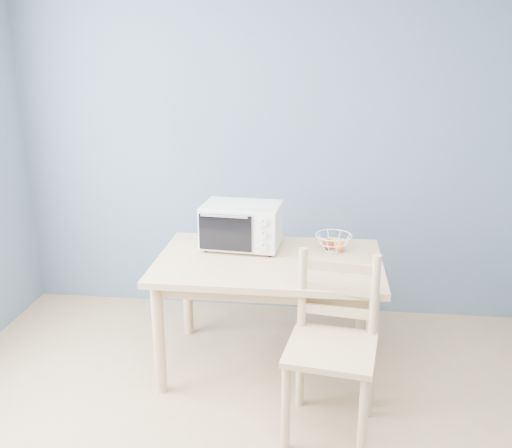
# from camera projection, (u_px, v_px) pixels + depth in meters

# --- Properties ---
(room) EXTENTS (4.01, 4.51, 2.61)m
(room) POSITION_uv_depth(u_px,v_px,m) (233.00, 253.00, 2.10)
(room) COLOR tan
(room) RESTS_ON ground
(dining_table) EXTENTS (1.40, 0.90, 0.75)m
(dining_table) POSITION_uv_depth(u_px,v_px,m) (269.00, 274.00, 3.58)
(dining_table) COLOR tan
(dining_table) RESTS_ON ground
(toaster_oven) EXTENTS (0.53, 0.39, 0.29)m
(toaster_oven) POSITION_uv_depth(u_px,v_px,m) (239.00, 225.00, 3.71)
(toaster_oven) COLOR silver
(toaster_oven) RESTS_ON dining_table
(fruit_basket) EXTENTS (0.31, 0.31, 0.11)m
(fruit_basket) POSITION_uv_depth(u_px,v_px,m) (333.00, 242.00, 3.69)
(fruit_basket) COLOR white
(fruit_basket) RESTS_ON dining_table
(dining_chair) EXTENTS (0.52, 0.52, 0.98)m
(dining_chair) POSITION_uv_depth(u_px,v_px,m) (332.00, 349.00, 3.03)
(dining_chair) COLOR tan
(dining_chair) RESTS_ON ground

